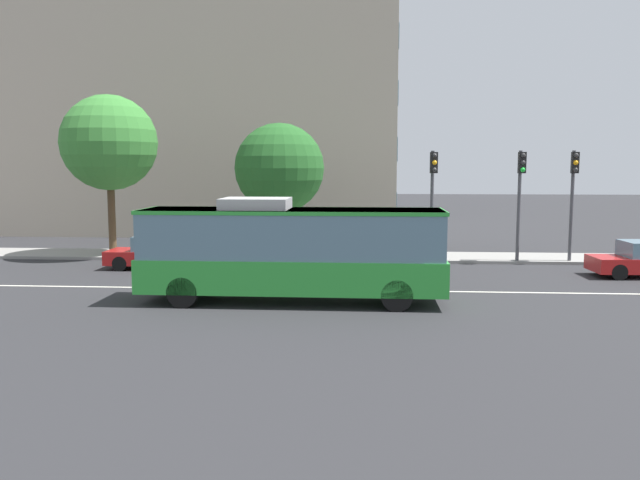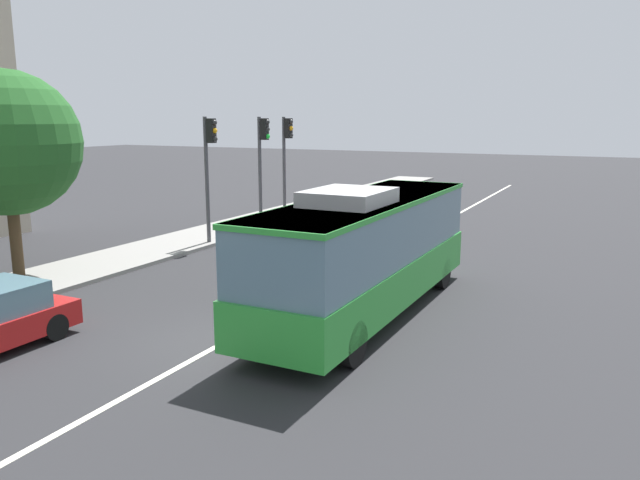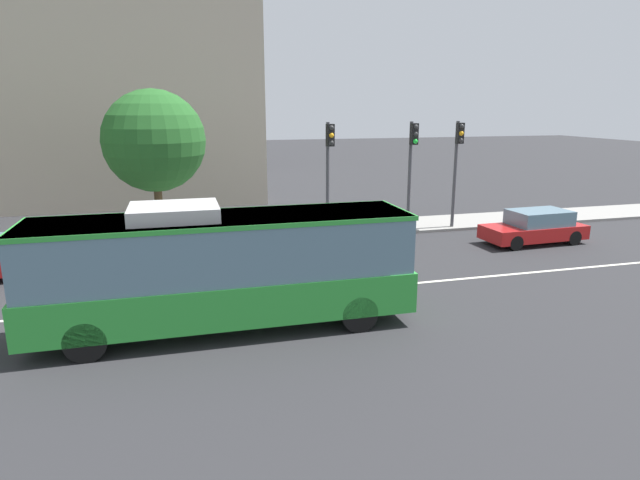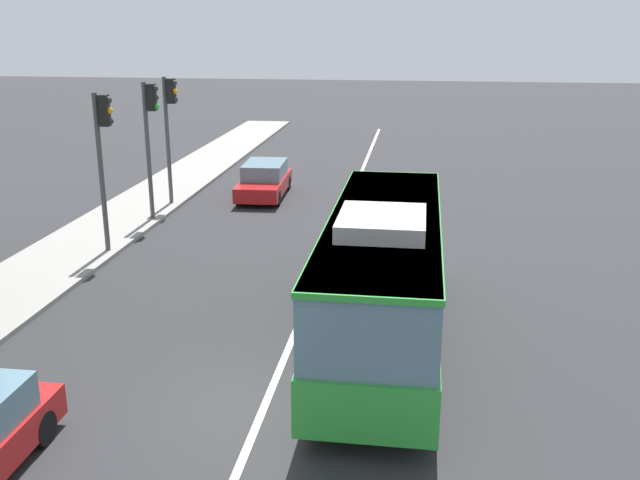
# 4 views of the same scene
# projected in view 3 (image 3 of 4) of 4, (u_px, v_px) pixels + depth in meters

# --- Properties ---
(ground_plane) EXTENTS (160.00, 160.00, 0.00)m
(ground_plane) POSITION_uv_depth(u_px,v_px,m) (105.00, 312.00, 15.75)
(ground_plane) COLOR #28282B
(sidewalk_kerb) EXTENTS (80.00, 3.13, 0.14)m
(sidewalk_kerb) POSITION_uv_depth(u_px,v_px,m) (126.00, 242.00, 23.50)
(sidewalk_kerb) COLOR gray
(sidewalk_kerb) RESTS_ON ground_plane
(lane_centre_line) EXTENTS (76.00, 0.16, 0.01)m
(lane_centre_line) POSITION_uv_depth(u_px,v_px,m) (105.00, 312.00, 15.75)
(lane_centre_line) COLOR silver
(lane_centre_line) RESTS_ON ground_plane
(transit_bus) EXTENTS (10.01, 2.56, 3.46)m
(transit_bus) POSITION_uv_depth(u_px,v_px,m) (224.00, 265.00, 14.17)
(transit_bus) COLOR green
(transit_bus) RESTS_ON ground_plane
(sedan_red) EXTENTS (4.57, 1.99, 1.46)m
(sedan_red) POSITION_uv_depth(u_px,v_px,m) (535.00, 227.00, 23.49)
(sedan_red) COLOR #B21919
(sedan_red) RESTS_ON ground_plane
(sedan_red_ahead) EXTENTS (4.51, 1.83, 1.46)m
(sedan_red_ahead) POSITION_uv_depth(u_px,v_px,m) (21.00, 256.00, 18.94)
(sedan_red_ahead) COLOR #B21919
(sedan_red_ahead) RESTS_ON ground_plane
(traffic_light_near_corner) EXTENTS (0.34, 0.62, 5.20)m
(traffic_light_near_corner) POSITION_uv_depth(u_px,v_px,m) (457.00, 156.00, 25.34)
(traffic_light_near_corner) COLOR #47474C
(traffic_light_near_corner) RESTS_ON ground_plane
(traffic_light_mid_block) EXTENTS (0.34, 0.62, 5.20)m
(traffic_light_mid_block) POSITION_uv_depth(u_px,v_px,m) (329.00, 160.00, 23.66)
(traffic_light_mid_block) COLOR #47474C
(traffic_light_mid_block) RESTS_ON ground_plane
(traffic_light_far_corner) EXTENTS (0.33, 0.62, 5.20)m
(traffic_light_far_corner) POSITION_uv_depth(u_px,v_px,m) (412.00, 158.00, 24.63)
(traffic_light_far_corner) COLOR #47474C
(traffic_light_far_corner) RESTS_ON ground_plane
(street_tree_kerbside_centre) EXTENTS (4.48, 4.48, 6.64)m
(street_tree_kerbside_centre) POSITION_uv_depth(u_px,v_px,m) (154.00, 141.00, 23.56)
(street_tree_kerbside_centre) COLOR #4C3823
(street_tree_kerbside_centre) RESTS_ON ground_plane
(office_block_background) EXTENTS (26.62, 16.01, 23.80)m
(office_block_background) POSITION_uv_depth(u_px,v_px,m) (37.00, 9.00, 34.11)
(office_block_background) COLOR #B7A893
(office_block_background) RESTS_ON ground_plane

